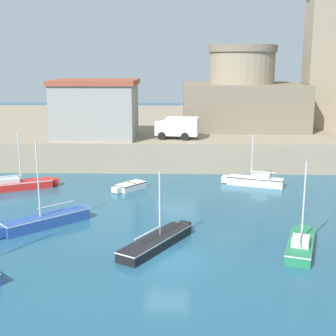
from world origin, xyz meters
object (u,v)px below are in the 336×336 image
object	(u,v)px
sailboat_green_0	(301,244)
sailboat_red_6	(17,185)
sailboat_white_1	(255,180)
truck_on_quay	(177,127)
fortress	(241,98)
dinghy_white_2	(130,186)
sailboat_blue_3	(45,220)
sailboat_black_4	(157,241)
harbor_shed_near_wharf	(96,109)

from	to	relation	value
sailboat_green_0	sailboat_red_6	world-z (taller)	sailboat_green_0
sailboat_green_0	sailboat_red_6	bearing A→B (deg)	148.89
sailboat_white_1	truck_on_quay	size ratio (longest dim) A/B	1.19
fortress	truck_on_quay	size ratio (longest dim) A/B	3.05
sailboat_red_6	fortress	xyz separation A→B (m)	(21.22, 19.11, 5.90)
dinghy_white_2	truck_on_quay	distance (m)	10.54
sailboat_white_1	truck_on_quay	world-z (taller)	truck_on_quay
dinghy_white_2	sailboat_blue_3	distance (m)	10.42
dinghy_white_2	sailboat_green_0	bearing A→B (deg)	-48.75
sailboat_black_4	fortress	bearing A→B (deg)	74.60
fortress	truck_on_quay	bearing A→B (deg)	-127.56
sailboat_blue_3	sailboat_black_4	size ratio (longest dim) A/B	0.93
sailboat_green_0	sailboat_white_1	bearing A→B (deg)	91.73
harbor_shed_near_wharf	truck_on_quay	xyz separation A→B (m)	(8.39, -0.55, -1.77)
sailboat_white_1	fortress	world-z (taller)	fortress
truck_on_quay	harbor_shed_near_wharf	bearing A→B (deg)	176.24
truck_on_quay	dinghy_white_2	bearing A→B (deg)	-114.10
sailboat_white_1	fortress	distance (m)	18.21
sailboat_white_1	truck_on_quay	distance (m)	10.69
dinghy_white_2	sailboat_blue_3	xyz separation A→B (m)	(-4.58, -9.36, 0.15)
sailboat_green_0	harbor_shed_near_wharf	size ratio (longest dim) A/B	0.65
sailboat_black_4	truck_on_quay	xyz separation A→B (m)	(1.05, 21.52, 3.81)
sailboat_green_0	truck_on_quay	world-z (taller)	sailboat_green_0
dinghy_white_2	sailboat_black_4	world-z (taller)	sailboat_black_4
harbor_shed_near_wharf	sailboat_green_0	bearing A→B (deg)	-54.98
sailboat_red_6	fortress	distance (m)	29.16
fortress	harbor_shed_near_wharf	distance (m)	18.53
sailboat_black_4	harbor_shed_near_wharf	world-z (taller)	harbor_shed_near_wharf
sailboat_green_0	sailboat_blue_3	bearing A→B (deg)	167.51
sailboat_white_1	sailboat_green_0	bearing A→B (deg)	-88.27
sailboat_white_1	fortress	xyz separation A→B (m)	(0.76, 17.21, 5.89)
sailboat_black_4	sailboat_blue_3	bearing A→B (deg)	156.89
dinghy_white_2	fortress	xyz separation A→B (m)	(11.61, 18.85, 6.04)
sailboat_red_6	harbor_shed_near_wharf	size ratio (longest dim) A/B	0.75
sailboat_green_0	sailboat_red_6	size ratio (longest dim) A/B	0.87
sailboat_green_0	sailboat_black_4	distance (m)	8.34
dinghy_white_2	harbor_shed_near_wharf	xyz separation A→B (m)	(-4.39, 9.50, 5.63)
sailboat_red_6	truck_on_quay	world-z (taller)	truck_on_quay
sailboat_green_0	sailboat_blue_3	world-z (taller)	sailboat_blue_3
sailboat_blue_3	fortress	size ratio (longest dim) A/B	0.41
sailboat_green_0	sailboat_white_1	xyz separation A→B (m)	(-0.44, 14.51, 0.05)
sailboat_red_6	harbor_shed_near_wharf	distance (m)	12.36
sailboat_black_4	harbor_shed_near_wharf	bearing A→B (deg)	108.40
sailboat_white_1	dinghy_white_2	size ratio (longest dim) A/B	1.72
sailboat_white_1	truck_on_quay	xyz separation A→B (m)	(-6.85, 7.31, 3.72)
dinghy_white_2	sailboat_black_4	bearing A→B (deg)	-76.77
sailboat_green_0	sailboat_blue_3	xyz separation A→B (m)	(-15.87, 3.52, 0.05)
sailboat_green_0	harbor_shed_near_wharf	xyz separation A→B (m)	(-15.68, 22.38, 5.53)
sailboat_white_1	sailboat_red_6	world-z (taller)	sailboat_red_6
dinghy_white_2	sailboat_black_4	xyz separation A→B (m)	(2.96, -12.57, 0.06)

